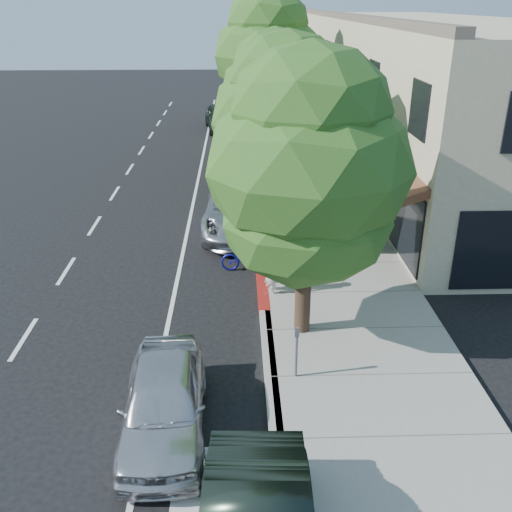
{
  "coord_description": "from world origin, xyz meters",
  "views": [
    {
      "loc": [
        -0.69,
        -14.55,
        7.87
      ],
      "look_at": [
        -0.21,
        -0.05,
        1.35
      ],
      "focal_mm": 40.0,
      "sensor_mm": 36.0,
      "label": 1
    }
  ],
  "objects_px": {
    "street_tree_3": "(267,58)",
    "street_tree_1": "(286,123)",
    "silver_suv": "(243,207)",
    "street_tree_4": "(262,54)",
    "street_tree_5": "(259,54)",
    "bicycle": "(248,257)",
    "street_tree_0": "(308,171)",
    "near_car_a": "(164,402)",
    "dark_suv_far": "(222,117)",
    "cyclist": "(272,271)",
    "pedestrian": "(317,166)",
    "street_tree_2": "(274,96)",
    "dark_sedan": "(241,153)",
    "white_pickup": "(240,128)"
  },
  "relations": [
    {
      "from": "street_tree_1",
      "to": "bicycle",
      "type": "relative_size",
      "value": 4.17
    },
    {
      "from": "dark_sedan",
      "to": "dark_suv_far",
      "type": "xyz_separation_m",
      "value": [
        -1.19,
        9.06,
        0.16
      ]
    },
    {
      "from": "near_car_a",
      "to": "cyclist",
      "type": "bearing_deg",
      "value": 63.81
    },
    {
      "from": "street_tree_5",
      "to": "pedestrian",
      "type": "xyz_separation_m",
      "value": [
        1.98,
        -17.74,
        -3.35
      ]
    },
    {
      "from": "dark_sedan",
      "to": "pedestrian",
      "type": "height_order",
      "value": "pedestrian"
    },
    {
      "from": "street_tree_1",
      "to": "dark_sedan",
      "type": "xyz_separation_m",
      "value": [
        -1.4,
        10.5,
        -3.57
      ]
    },
    {
      "from": "street_tree_3",
      "to": "bicycle",
      "type": "distance_m",
      "value": 14.97
    },
    {
      "from": "near_car_a",
      "to": "street_tree_3",
      "type": "bearing_deg",
      "value": 79.13
    },
    {
      "from": "dark_sedan",
      "to": "white_pickup",
      "type": "relative_size",
      "value": 0.65
    },
    {
      "from": "street_tree_0",
      "to": "silver_suv",
      "type": "bearing_deg",
      "value": 100.57
    },
    {
      "from": "bicycle",
      "to": "pedestrian",
      "type": "xyz_separation_m",
      "value": [
        3.28,
        8.4,
        0.63
      ]
    },
    {
      "from": "street_tree_4",
      "to": "street_tree_3",
      "type": "bearing_deg",
      "value": -90.0
    },
    {
      "from": "street_tree_0",
      "to": "near_car_a",
      "type": "height_order",
      "value": "street_tree_0"
    },
    {
      "from": "street_tree_2",
      "to": "dark_sedan",
      "type": "relative_size",
      "value": 1.67
    },
    {
      "from": "bicycle",
      "to": "dark_sedan",
      "type": "height_order",
      "value": "dark_sedan"
    },
    {
      "from": "street_tree_2",
      "to": "silver_suv",
      "type": "distance_m",
      "value": 5.77
    },
    {
      "from": "silver_suv",
      "to": "street_tree_2",
      "type": "bearing_deg",
      "value": 74.01
    },
    {
      "from": "pedestrian",
      "to": "street_tree_5",
      "type": "bearing_deg",
      "value": -108.98
    },
    {
      "from": "street_tree_3",
      "to": "near_car_a",
      "type": "bearing_deg",
      "value": -98.2
    },
    {
      "from": "street_tree_5",
      "to": "bicycle",
      "type": "xyz_separation_m",
      "value": [
        -1.3,
        -26.14,
        -3.98
      ]
    },
    {
      "from": "street_tree_1",
      "to": "silver_suv",
      "type": "xyz_separation_m",
      "value": [
        -1.4,
        1.5,
        -3.39
      ]
    },
    {
      "from": "dark_sedan",
      "to": "dark_suv_far",
      "type": "relative_size",
      "value": 0.84
    },
    {
      "from": "street_tree_5",
      "to": "pedestrian",
      "type": "relative_size",
      "value": 3.89
    },
    {
      "from": "street_tree_5",
      "to": "bicycle",
      "type": "bearing_deg",
      "value": -92.85
    },
    {
      "from": "silver_suv",
      "to": "street_tree_5",
      "type": "bearing_deg",
      "value": 87.73
    },
    {
      "from": "street_tree_4",
      "to": "bicycle",
      "type": "relative_size",
      "value": 4.6
    },
    {
      "from": "dark_sedan",
      "to": "pedestrian",
      "type": "relative_size",
      "value": 2.23
    },
    {
      "from": "street_tree_5",
      "to": "street_tree_1",
      "type": "bearing_deg",
      "value": -90.0
    },
    {
      "from": "street_tree_0",
      "to": "street_tree_2",
      "type": "relative_size",
      "value": 1.03
    },
    {
      "from": "cyclist",
      "to": "silver_suv",
      "type": "relative_size",
      "value": 0.26
    },
    {
      "from": "street_tree_3",
      "to": "dark_sedan",
      "type": "distance_m",
      "value": 4.97
    },
    {
      "from": "dark_sedan",
      "to": "street_tree_0",
      "type": "bearing_deg",
      "value": -84.29
    },
    {
      "from": "silver_suv",
      "to": "dark_sedan",
      "type": "xyz_separation_m",
      "value": [
        -0.0,
        9.0,
        -0.18
      ]
    },
    {
      "from": "street_tree_1",
      "to": "street_tree_3",
      "type": "xyz_separation_m",
      "value": [
        0.0,
        12.0,
        0.96
      ]
    },
    {
      "from": "street_tree_2",
      "to": "dark_sedan",
      "type": "distance_m",
      "value": 5.87
    },
    {
      "from": "street_tree_5",
      "to": "pedestrian",
      "type": "bearing_deg",
      "value": -83.62
    },
    {
      "from": "silver_suv",
      "to": "white_pickup",
      "type": "xyz_separation_m",
      "value": [
        -0.0,
        13.92,
        0.07
      ]
    },
    {
      "from": "dark_suv_far",
      "to": "near_car_a",
      "type": "height_order",
      "value": "dark_suv_far"
    },
    {
      "from": "street_tree_4",
      "to": "dark_suv_far",
      "type": "bearing_deg",
      "value": 149.02
    },
    {
      "from": "street_tree_4",
      "to": "dark_suv_far",
      "type": "distance_m",
      "value": 5.07
    },
    {
      "from": "street_tree_3",
      "to": "street_tree_4",
      "type": "bearing_deg",
      "value": 90.0
    },
    {
      "from": "street_tree_0",
      "to": "dark_suv_far",
      "type": "bearing_deg",
      "value": 95.79
    },
    {
      "from": "street_tree_4",
      "to": "cyclist",
      "type": "bearing_deg",
      "value": -91.7
    },
    {
      "from": "bicycle",
      "to": "dark_sedan",
      "type": "xyz_separation_m",
      "value": [
        -0.1,
        12.64,
        0.24
      ]
    },
    {
      "from": "street_tree_1",
      "to": "dark_sedan",
      "type": "relative_size",
      "value": 1.71
    },
    {
      "from": "street_tree_0",
      "to": "near_car_a",
      "type": "distance_m",
      "value": 5.93
    },
    {
      "from": "street_tree_2",
      "to": "dark_suv_far",
      "type": "bearing_deg",
      "value": 100.83
    },
    {
      "from": "street_tree_3",
      "to": "street_tree_1",
      "type": "bearing_deg",
      "value": -90.0
    },
    {
      "from": "street_tree_2",
      "to": "street_tree_3",
      "type": "height_order",
      "value": "street_tree_3"
    },
    {
      "from": "street_tree_2",
      "to": "cyclist",
      "type": "relative_size",
      "value": 4.31
    }
  ]
}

